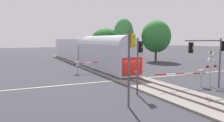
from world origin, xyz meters
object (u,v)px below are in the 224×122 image
object	(u,v)px
crossing_signal_mast	(211,65)
traffic_signal_near_right	(211,51)
maple_right_background	(156,36)
oak_far_right	(124,35)
crossing_gate_near	(196,74)
crossing_gate_far	(82,64)
traffic_signal_near_left	(131,56)
traffic_signal_median	(139,57)
elm_centre_background	(106,39)
commuter_train	(85,50)
traffic_signal_far_side	(136,49)

from	to	relation	value
crossing_signal_mast	traffic_signal_near_right	distance (m)	1.90
maple_right_background	crossing_signal_mast	bearing A→B (deg)	-114.17
crossing_signal_mast	oak_far_right	size ratio (longest dim) A/B	0.39
crossing_gate_near	crossing_gate_far	xyz separation A→B (m)	(-7.76, 13.79, -0.01)
crossing_gate_far	traffic_signal_near_left	xyz separation A→B (m)	(-1.48, -16.51, 2.37)
crossing_gate_far	traffic_signal_median	world-z (taller)	traffic_signal_median
elm_centre_background	oak_far_right	xyz separation A→B (m)	(2.08, -4.98, 0.88)
commuter_train	crossing_signal_mast	world-z (taller)	commuter_train
crossing_gate_near	traffic_signal_near_left	distance (m)	9.92
maple_right_background	elm_centre_background	distance (m)	11.73
traffic_signal_median	traffic_signal_near_left	distance (m)	3.76
traffic_signal_near_left	traffic_signal_median	bearing A→B (deg)	48.37
maple_right_background	traffic_signal_near_right	bearing A→B (deg)	-115.30
crossing_gate_far	traffic_signal_median	xyz separation A→B (m)	(1.01, -13.72, 1.99)
traffic_signal_median	traffic_signal_far_side	distance (m)	17.80
traffic_signal_near_right	traffic_signal_far_side	world-z (taller)	traffic_signal_near_right
crossing_signal_mast	commuter_train	bearing A→B (deg)	102.43
crossing_gate_near	oak_far_right	bearing A→B (deg)	77.63
maple_right_background	oak_far_right	size ratio (longest dim) A/B	0.96
crossing_gate_near	commuter_train	bearing A→B (deg)	98.96
commuter_train	oak_far_right	bearing A→B (deg)	11.84
traffic_signal_near_right	maple_right_background	xyz separation A→B (m)	(11.67, 24.69, 1.70)
crossing_gate_far	traffic_signal_far_side	xyz separation A→B (m)	(10.07, 1.60, 1.81)
commuter_train	oak_far_right	world-z (taller)	oak_far_right
commuter_train	traffic_signal_median	size ratio (longest dim) A/B	7.79
crossing_gate_near	traffic_signal_near_right	distance (m)	2.75
crossing_gate_near	crossing_gate_far	world-z (taller)	same
crossing_gate_near	traffic_signal_near_right	size ratio (longest dim) A/B	1.22
traffic_signal_far_side	maple_right_background	size ratio (longest dim) A/B	0.53
traffic_signal_median	traffic_signal_near_right	distance (m)	7.60
crossing_signal_mast	traffic_signal_far_side	world-z (taller)	traffic_signal_far_side
traffic_signal_median	traffic_signal_near_left	xyz separation A→B (m)	(-2.49, -2.80, 0.37)
traffic_signal_median	traffic_signal_near_left	world-z (taller)	traffic_signal_near_left
crossing_gate_near	crossing_signal_mast	distance (m)	1.90
crossing_signal_mast	traffic_signal_near_right	world-z (taller)	traffic_signal_near_right
crossing_signal_mast	crossing_gate_far	bearing A→B (deg)	123.46
crossing_signal_mast	oak_far_right	distance (m)	27.46
crossing_signal_mast	traffic_signal_near_right	xyz separation A→B (m)	(-0.89, -0.67, 1.54)
traffic_signal_median	crossing_gate_far	bearing A→B (deg)	94.20
maple_right_background	crossing_gate_near	bearing A→B (deg)	-117.75
crossing_gate_far	crossing_gate_near	bearing A→B (deg)	-60.63
traffic_signal_median	traffic_signal_near_right	size ratio (longest dim) A/B	0.99
crossing_gate_near	traffic_signal_median	bearing A→B (deg)	179.35
crossing_gate_far	elm_centre_background	world-z (taller)	elm_centre_background
commuter_train	crossing_gate_far	bearing A→B (deg)	-110.12
traffic_signal_near_left	elm_centre_background	xyz separation A→B (m)	(12.97, 34.19, 1.19)
oak_far_right	traffic_signal_near_left	bearing A→B (deg)	-117.26
commuter_train	traffic_signal_near_right	size ratio (longest dim) A/B	7.71
traffic_signal_near_right	elm_centre_background	size ratio (longest dim) A/B	0.69
commuter_train	elm_centre_background	world-z (taller)	elm_centre_background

